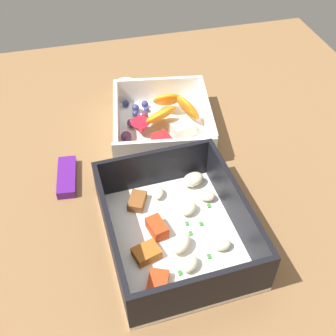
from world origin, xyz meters
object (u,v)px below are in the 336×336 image
object	(u,v)px
fruit_bowl	(163,121)
paper_cup_liner	(126,88)
candy_bar	(67,177)
pasta_container	(176,228)

from	to	relation	value
fruit_bowl	paper_cup_liner	world-z (taller)	fruit_bowl
fruit_bowl	paper_cup_liner	bearing A→B (deg)	18.08
candy_bar	pasta_container	bearing A→B (deg)	-137.83
fruit_bowl	candy_bar	bearing A→B (deg)	115.17
fruit_bowl	candy_bar	xyz separation A→B (cm)	(-7.11, 15.13, -1.24)
candy_bar	paper_cup_liner	world-z (taller)	paper_cup_liner
pasta_container	candy_bar	bearing A→B (deg)	39.52
pasta_container	candy_bar	xyz separation A→B (cm)	(12.98, 11.76, -1.31)
pasta_container	paper_cup_liner	distance (cm)	31.49
fruit_bowl	candy_bar	distance (cm)	16.76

